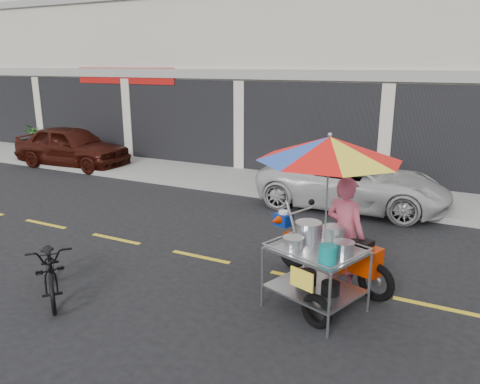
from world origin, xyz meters
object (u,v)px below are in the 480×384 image
at_px(maroon_sedan, 72,146).
at_px(white_pickup, 353,182).
at_px(near_bicycle, 51,268).
at_px(food_vendor_rig, 332,197).

bearing_deg(maroon_sedan, white_pickup, -94.83).
relative_size(maroon_sedan, white_pickup, 0.90).
bearing_deg(near_bicycle, maroon_sedan, 83.87).
relative_size(maroon_sedan, food_vendor_rig, 1.59).
distance_m(white_pickup, food_vendor_rig, 4.99).
bearing_deg(white_pickup, near_bicycle, 153.04).
bearing_deg(food_vendor_rig, maroon_sedan, 172.95).
height_order(maroon_sedan, food_vendor_rig, food_vendor_rig).
bearing_deg(near_bicycle, white_pickup, 15.80).
xyz_separation_m(maroon_sedan, food_vendor_rig, (10.52, -5.20, 0.91)).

